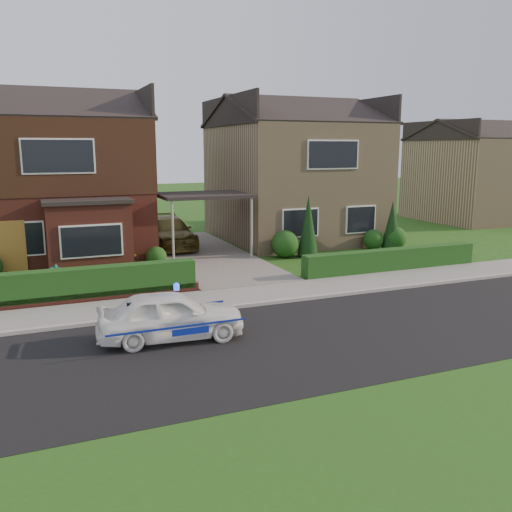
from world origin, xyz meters
TOP-DOWN VIEW (x-y plane):
  - ground at (0.00, 0.00)m, footprint 120.00×120.00m
  - road at (0.00, 0.00)m, footprint 60.00×6.00m
  - kerb at (0.00, 3.05)m, footprint 60.00×0.16m
  - sidewalk at (0.00, 4.10)m, footprint 60.00×2.00m
  - grass_verge at (0.00, -5.00)m, footprint 60.00×4.00m
  - driveway at (0.00, 11.00)m, footprint 3.80×12.00m
  - house_left at (-5.78, 13.90)m, footprint 7.50×9.53m
  - house_right at (5.80, 13.99)m, footprint 7.50×8.06m
  - carport_link at (0.00, 10.95)m, footprint 3.80×3.00m
  - dwarf_wall at (-5.80, 5.30)m, footprint 7.70×0.25m
  - hedge_left at (-5.80, 5.45)m, footprint 7.50×0.55m
  - hedge_right at (5.80, 5.35)m, footprint 7.50×0.55m
  - shrub_left_mid at (-4.00, 9.30)m, footprint 1.32×1.32m
  - shrub_left_near at (-2.40, 9.60)m, footprint 0.84×0.84m
  - shrub_right_near at (3.20, 9.40)m, footprint 1.20×1.20m
  - shrub_right_mid at (7.80, 9.50)m, footprint 0.96×0.96m
  - shrub_right_far at (8.80, 9.20)m, footprint 1.08×1.08m
  - conifer_a at (4.20, 9.20)m, footprint 0.90×0.90m
  - conifer_b at (8.60, 9.20)m, footprint 0.90×0.90m
  - neighbour_right at (20.00, 16.00)m, footprint 6.50×7.00m
  - police_car at (-3.84, 1.20)m, footprint 3.32×3.73m
  - driveway_car at (-1.00, 13.27)m, footprint 1.99×4.77m
  - potted_plant_a at (-6.24, 7.61)m, footprint 0.42×0.28m
  - potted_plant_c at (-3.36, 9.00)m, footprint 0.49×0.49m

SIDE VIEW (x-z plane):
  - ground at x=0.00m, z-range 0.00..0.00m
  - road at x=0.00m, z-range -0.01..0.01m
  - grass_verge at x=0.00m, z-range -0.01..0.01m
  - hedge_left at x=-5.80m, z-range -0.45..0.45m
  - hedge_right at x=5.80m, z-range -0.40..0.40m
  - sidewalk at x=0.00m, z-range 0.00..0.10m
  - kerb at x=0.00m, z-range 0.00..0.12m
  - driveway at x=0.00m, z-range 0.00..0.12m
  - dwarf_wall at x=-5.80m, z-range 0.00..0.36m
  - potted_plant_c at x=-3.36m, z-range 0.00..0.74m
  - potted_plant_a at x=-6.24m, z-range 0.00..0.79m
  - shrub_left_near at x=-2.40m, z-range 0.00..0.84m
  - shrub_right_mid at x=7.80m, z-range 0.00..0.96m
  - shrub_right_far at x=8.80m, z-range 0.00..1.08m
  - shrub_right_near at x=3.20m, z-range 0.00..1.20m
  - police_car at x=-3.84m, z-range -0.08..1.31m
  - shrub_left_mid at x=-4.00m, z-range 0.00..1.32m
  - driveway_car at x=-1.00m, z-range 0.12..1.50m
  - conifer_b at x=8.60m, z-range 0.00..2.20m
  - conifer_a at x=4.20m, z-range 0.00..2.60m
  - neighbour_right at x=20.00m, z-range 0.00..5.20m
  - carport_link at x=0.00m, z-range 1.27..4.04m
  - house_right at x=5.80m, z-range 0.04..7.29m
  - house_left at x=-5.78m, z-range 0.19..7.44m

